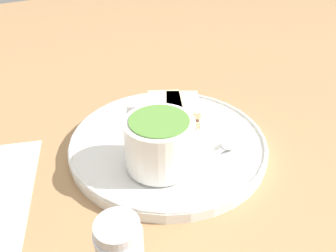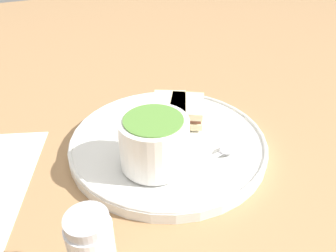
# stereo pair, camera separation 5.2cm
# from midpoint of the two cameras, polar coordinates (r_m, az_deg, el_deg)

# --- Properties ---
(ground_plane) EXTENTS (2.40, 2.40, 0.00)m
(ground_plane) POSITION_cam_midpoint_polar(r_m,az_deg,el_deg) (0.55, 2.74, -3.81)
(ground_plane) COLOR #9E754C
(plate) EXTENTS (0.32, 0.32, 0.02)m
(plate) POSITION_cam_midpoint_polar(r_m,az_deg,el_deg) (0.54, 2.77, -2.88)
(plate) COLOR white
(plate) RESTS_ON ground_plane
(soup_bowl) EXTENTS (0.10, 0.10, 0.08)m
(soup_bowl) POSITION_cam_midpoint_polar(r_m,az_deg,el_deg) (0.46, 0.78, -2.85)
(soup_bowl) COLOR white
(soup_bowl) RESTS_ON plate
(spoon) EXTENTS (0.12, 0.03, 0.01)m
(spoon) POSITION_cam_midpoint_polar(r_m,az_deg,el_deg) (0.51, 12.65, -4.37)
(spoon) COLOR silver
(spoon) RESTS_ON plate
(sandwich_half_near) EXTENTS (0.09, 0.10, 0.03)m
(sandwich_half_near) POSITION_cam_midpoint_polar(r_m,az_deg,el_deg) (0.58, 5.88, 2.68)
(sandwich_half_near) COLOR beige
(sandwich_half_near) RESTS_ON plate
(sandwich_half_far) EXTENTS (0.09, 0.10, 0.03)m
(sandwich_half_far) POSITION_cam_midpoint_polar(r_m,az_deg,el_deg) (0.58, 2.80, 3.03)
(sandwich_half_far) COLOR beige
(sandwich_half_far) RESTS_ON plate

